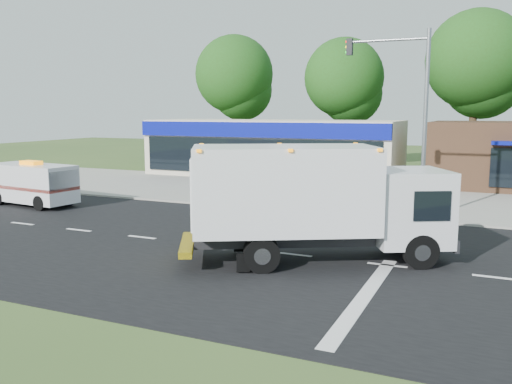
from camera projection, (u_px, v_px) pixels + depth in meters
ground at (294, 255)px, 17.63m from camera, size 120.00×120.00×0.00m
road_asphalt at (294, 255)px, 17.63m from camera, size 60.00×14.00×0.02m
sidewalk at (355, 211)px, 25.02m from camera, size 60.00×2.40×0.12m
parking_apron at (380, 195)px, 30.26m from camera, size 60.00×9.00×0.02m
lane_markings at (322, 270)px, 15.86m from camera, size 55.20×7.00×0.01m
ems_box_truck at (313, 195)px, 16.58m from camera, size 8.36×6.06×3.61m
emergency_worker at (202, 220)px, 18.45m from camera, size 0.81×0.77×1.98m
ambulance_van at (34, 183)px, 26.65m from camera, size 4.89×2.34×2.22m
retail_strip_mall at (272, 148)px, 38.95m from camera, size 18.00×6.20×4.00m
traffic_signal_pole at (410, 104)px, 22.81m from camera, size 3.51×0.25×8.00m
background_trees at (409, 76)px, 42.30m from camera, size 36.77×7.39×12.10m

